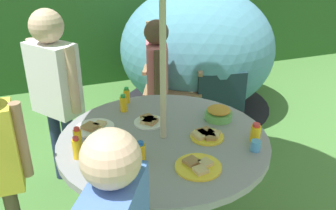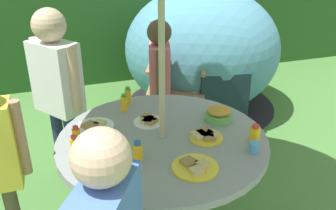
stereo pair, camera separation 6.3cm
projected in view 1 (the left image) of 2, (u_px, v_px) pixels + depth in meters
hedge_backdrop at (85, 7)px, 4.64m from camera, size 9.00×0.70×1.87m
garden_table at (164, 158)px, 2.21m from camera, size 1.25×1.25×0.70m
wooden_chair at (174, 73)px, 3.42m from camera, size 0.65×0.60×1.05m
dome_tent at (197, 49)px, 3.91m from camera, size 1.86×1.86×1.32m
child_in_pink_shirt at (157, 71)px, 3.02m from camera, size 0.25×0.39×1.18m
child_in_white_shirt at (54, 79)px, 2.54m from camera, size 0.36×0.40×1.35m
snack_bowl at (219, 113)px, 2.34m from camera, size 0.18×0.18×0.09m
plate_back_edge at (198, 166)px, 1.86m from camera, size 0.24×0.24×0.03m
plate_near_right at (95, 127)px, 2.24m from camera, size 0.24×0.24×0.03m
plate_center_front at (149, 121)px, 2.30m from camera, size 0.19×0.19×0.03m
plate_near_left at (207, 135)px, 2.14m from camera, size 0.20×0.20×0.03m
juice_bottle_far_left at (255, 133)px, 2.09m from camera, size 0.06×0.06×0.12m
juice_bottle_far_right at (78, 138)px, 2.03m from camera, size 0.05×0.05×0.12m
juice_bottle_center_back at (127, 96)px, 2.57m from camera, size 0.04×0.04×0.11m
juice_bottle_mid_left at (123, 104)px, 2.44m from camera, size 0.05×0.05×0.12m
juice_bottle_mid_right at (77, 148)px, 1.93m from camera, size 0.04×0.04×0.13m
juice_bottle_front_edge at (140, 152)px, 1.90m from camera, size 0.05×0.05×0.12m
cup_near at (256, 146)px, 2.00m from camera, size 0.06×0.06×0.06m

